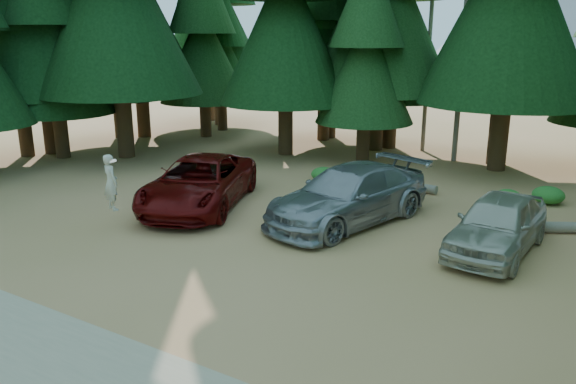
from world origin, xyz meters
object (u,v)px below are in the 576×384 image
Objects in this scene: red_pickup at (199,183)px; log_mid at (380,174)px; silver_minivan_right at (498,224)px; frisbee_player at (111,182)px; silver_minivan_center at (349,195)px; log_left at (379,181)px.

log_mid is (3.85, 6.91, -0.70)m from red_pickup.
red_pickup is at bearing -99.42° from log_mid.
frisbee_player reaches higher than silver_minivan_right.
frisbee_player is (-5.88, -4.27, 0.60)m from silver_minivan_center.
silver_minivan_right reaches higher than log_left.
silver_minivan_right is 0.98× the size of log_left.
silver_minivan_center is at bearing -124.05° from frisbee_player.
silver_minivan_right is at bearing -14.95° from red_pickup.
log_left is (-0.88, 4.75, -0.71)m from silver_minivan_center.
frisbee_player is at bearing -124.18° from red_pickup.
frisbee_player is (-10.43, -4.11, 0.69)m from silver_minivan_right.
frisbee_player is 10.40m from log_left.
frisbee_player reaches higher than log_mid.
frisbee_player is (-0.76, -3.15, 0.64)m from red_pickup.
frisbee_player reaches higher than silver_minivan_center.
log_left is (5.01, 9.02, -1.32)m from frisbee_player.
red_pickup is 9.72m from silver_minivan_right.
silver_minivan_center is at bearing -57.93° from log_mid.
silver_minivan_right is (4.55, -0.16, -0.09)m from silver_minivan_center.
silver_minivan_center is at bearing -73.43° from log_left.
frisbee_player is at bearing -128.09° from silver_minivan_center.
silver_minivan_center is 7.29m from frisbee_player.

